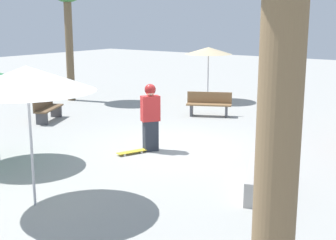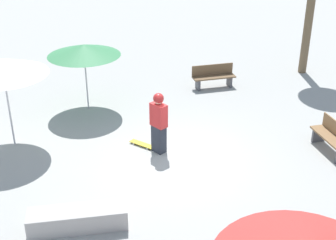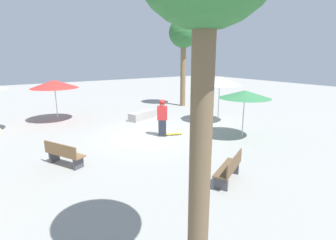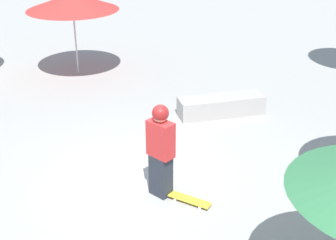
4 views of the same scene
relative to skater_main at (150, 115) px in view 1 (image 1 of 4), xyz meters
The scene contains 8 objects.
ground_plane 1.15m from the skater_main, 34.72° to the right, with size 60.00×60.00×0.00m, color #9E9E99.
skater_main is the anchor object (origin of this frame).
skateboard 1.08m from the skater_main, 160.12° to the left, with size 0.82×0.48×0.07m.
concrete_ledge 3.82m from the skater_main, 104.44° to the right, with size 2.21×1.38×0.47m.
bench_near 4.92m from the skater_main, 12.60° to the left, with size 1.11×1.63×0.85m.
bench_far 5.23m from the skater_main, 80.67° to the left, with size 1.62×1.13×0.85m.
shade_umbrella_white 4.47m from the skater_main, behind, with size 2.47×2.47×2.63m.
shade_umbrella_tan 8.03m from the skater_main, 20.22° to the left, with size 1.97×1.97×2.26m.
Camera 1 is at (-9.94, -7.04, 3.45)m, focal length 50.00 mm.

